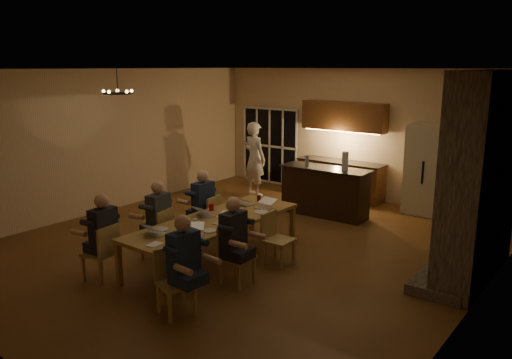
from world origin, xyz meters
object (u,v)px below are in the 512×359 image
(person_left_far, at_px, (203,206))
(laptop_a, at_px, (157,227))
(chair_left_mid, at_px, (156,234))
(bar_blender, at_px, (345,161))
(mug_back, at_px, (230,202))
(person_left_mid, at_px, (159,220))
(standing_person, at_px, (255,159))
(plate_left, at_px, (160,230))
(plate_far, at_px, (261,212))
(laptop_f, at_px, (264,203))
(dining_table, at_px, (215,241))
(chair_right_mid, at_px, (237,256))
(person_left_near, at_px, (104,237))
(person_right_near, at_px, (184,265))
(redcup_mid, at_px, (211,207))
(can_right, at_px, (241,217))
(chair_left_far, at_px, (206,218))
(laptop_d, at_px, (224,218))
(chair_right_near, at_px, (176,283))
(bar_island, at_px, (325,192))
(can_silver, at_px, (185,228))
(bar_bottle, at_px, (307,160))
(refrigerator, at_px, (428,170))
(can_cola, at_px, (259,199))
(person_right_mid, at_px, (233,242))
(mug_front, at_px, (195,222))
(laptop_c, at_px, (206,209))
(chair_left_near, at_px, (100,252))
(redcup_near, at_px, (172,241))
(laptop_b, at_px, (193,229))
(plate_near, at_px, (209,231))
(laptop_e, at_px, (245,198))
(mug_mid, at_px, (241,211))

(person_left_far, distance_m, laptop_a, 1.84)
(chair_left_mid, xyz_separation_m, bar_blender, (1.44, 4.02, 0.84))
(bar_blender, bearing_deg, mug_back, -130.07)
(person_left_mid, distance_m, standing_person, 4.65)
(plate_left, relative_size, plate_far, 1.12)
(laptop_a, bearing_deg, bar_blender, -86.63)
(laptop_a, height_order, laptop_f, same)
(dining_table, bearing_deg, chair_right_mid, -27.18)
(person_left_near, relative_size, bar_blender, 3.43)
(person_left_mid, bearing_deg, person_right_near, 48.50)
(chair_left_mid, relative_size, person_right_near, 0.64)
(dining_table, distance_m, laptop_a, 1.20)
(person_right_near, relative_size, redcup_mid, 11.50)
(laptop_a, bearing_deg, person_left_near, 48.79)
(can_right, bearing_deg, chair_left_far, 161.11)
(laptop_d, height_order, redcup_mid, laptop_d)
(person_left_mid, bearing_deg, chair_right_near, 45.39)
(bar_island, bearing_deg, laptop_a, -95.63)
(can_silver, xyz_separation_m, bar_bottle, (-0.45, 4.22, 0.39))
(refrigerator, xyz_separation_m, laptop_a, (-2.00, -6.11, -0.14))
(can_cola, bearing_deg, person_right_mid, -62.98)
(mug_front, xyz_separation_m, can_right, (0.44, 0.64, 0.01))
(chair_right_near, distance_m, standing_person, 6.44)
(person_right_near, xyz_separation_m, bar_bottle, (-1.28, 5.04, 0.51))
(plate_left, bearing_deg, laptop_c, 88.19)
(plate_far, bearing_deg, dining_table, -114.33)
(bar_island, relative_size, plate_left, 7.16)
(chair_left_near, distance_m, person_left_far, 2.26)
(mug_back, relative_size, redcup_near, 0.83)
(laptop_b, xyz_separation_m, laptop_d, (-0.01, 0.72, 0.00))
(laptop_a, relative_size, plate_far, 1.29)
(bar_bottle, bearing_deg, plate_near, -79.62)
(dining_table, bearing_deg, laptop_f, 76.14)
(bar_island, height_order, bar_blender, bar_blender)
(dining_table, distance_m, person_right_near, 1.85)
(bar_island, bearing_deg, redcup_near, -89.23)
(person_right_near, height_order, can_right, person_right_near)
(chair_left_mid, xyz_separation_m, laptop_f, (1.16, 1.52, 0.42))
(person_left_far, relative_size, laptop_b, 4.31)
(person_left_near, distance_m, redcup_near, 1.23)
(can_right, bearing_deg, can_cola, 113.63)
(dining_table, relative_size, laptop_e, 10.39)
(person_left_far, distance_m, mug_mid, 1.01)
(chair_left_mid, height_order, chair_left_far, same)
(laptop_a, bearing_deg, mug_mid, -89.16)
(plate_near, xyz_separation_m, bar_bottle, (-0.73, 3.96, 0.44))
(can_right, relative_size, plate_far, 0.48)
(laptop_e, relative_size, redcup_near, 2.67)
(dining_table, distance_m, bar_island, 3.52)
(can_cola, bearing_deg, bar_bottle, 97.49)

